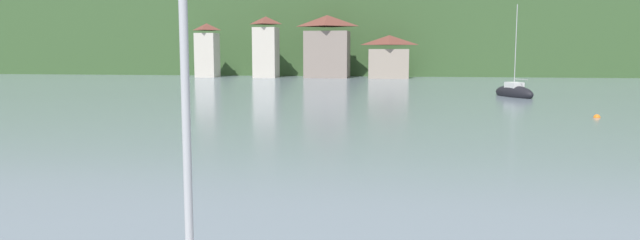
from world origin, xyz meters
TOP-DOWN VIEW (x-y plane):
  - wooded_hillside at (9.04, 151.94)m, footprint 352.00×49.36m
  - shore_building_west at (-28.99, 117.81)m, footprint 3.39×3.29m
  - shore_building_westcentral at (-19.33, 117.96)m, footprint 3.77×3.60m
  - shore_building_central at (-9.66, 118.73)m, footprint 7.08×5.22m
  - shore_building_eastcentral at (0.00, 118.36)m, footprint 6.35×4.45m
  - sailboat_far_5 at (12.45, 82.84)m, footprint 3.57×5.49m
  - mooring_buoy_mid at (14.53, 66.47)m, footprint 0.41×0.41m

SIDE VIEW (x-z plane):
  - mooring_buoy_mid at x=14.53m, z-range -0.20..0.20m
  - sailboat_far_5 at x=12.45m, z-range -3.89..4.65m
  - shore_building_eastcentral at x=0.00m, z-range -0.09..6.48m
  - shore_building_west at x=-28.99m, z-range -0.12..8.44m
  - shore_building_westcentral at x=-19.33m, z-range -0.13..9.42m
  - shore_building_central at x=-9.66m, z-range -0.15..9.56m
  - wooded_hillside at x=9.04m, z-range -8.56..24.16m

